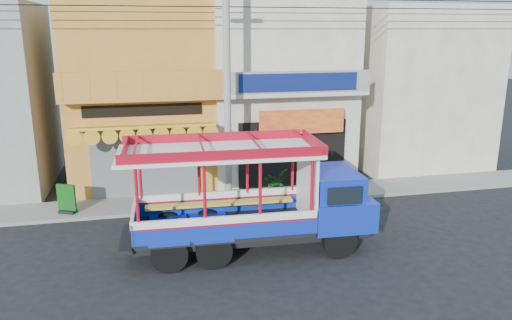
{
  "coord_description": "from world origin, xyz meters",
  "views": [
    {
      "loc": [
        -3.96,
        -14.43,
        6.57
      ],
      "look_at": [
        -0.13,
        2.5,
        1.99
      ],
      "focal_mm": 35.0,
      "sensor_mm": 36.0,
      "label": 1
    }
  ],
  "objects_px": {
    "green_sign": "(67,201)",
    "potted_plant_b": "(305,179)",
    "utility_pole": "(231,73)",
    "potted_plant_a": "(276,182)",
    "songthaew_truck": "(268,197)"
  },
  "relations": [
    {
      "from": "green_sign",
      "to": "potted_plant_b",
      "type": "distance_m",
      "value": 9.24
    },
    {
      "from": "utility_pole",
      "to": "potted_plant_a",
      "type": "xyz_separation_m",
      "value": [
        1.84,
        0.56,
        -4.38
      ]
    },
    {
      "from": "utility_pole",
      "to": "potted_plant_a",
      "type": "bearing_deg",
      "value": 17.0
    },
    {
      "from": "utility_pole",
      "to": "green_sign",
      "type": "xyz_separation_m",
      "value": [
        -6.01,
        0.31,
        -4.46
      ]
    },
    {
      "from": "utility_pole",
      "to": "potted_plant_b",
      "type": "bearing_deg",
      "value": 16.37
    },
    {
      "from": "utility_pole",
      "to": "green_sign",
      "type": "height_order",
      "value": "utility_pole"
    },
    {
      "from": "utility_pole",
      "to": "green_sign",
      "type": "distance_m",
      "value": 7.49
    },
    {
      "from": "potted_plant_a",
      "to": "potted_plant_b",
      "type": "bearing_deg",
      "value": -39.07
    },
    {
      "from": "potted_plant_b",
      "to": "green_sign",
      "type": "bearing_deg",
      "value": 48.27
    },
    {
      "from": "songthaew_truck",
      "to": "green_sign",
      "type": "xyz_separation_m",
      "value": [
        -6.38,
        4.27,
        -1.1
      ]
    },
    {
      "from": "green_sign",
      "to": "potted_plant_b",
      "type": "height_order",
      "value": "green_sign"
    },
    {
      "from": "utility_pole",
      "to": "songthaew_truck",
      "type": "relative_size",
      "value": 3.73
    },
    {
      "from": "potted_plant_b",
      "to": "songthaew_truck",
      "type": "bearing_deg",
      "value": 104.26
    },
    {
      "from": "songthaew_truck",
      "to": "potted_plant_a",
      "type": "xyz_separation_m",
      "value": [
        1.47,
        4.53,
        -1.02
      ]
    },
    {
      "from": "green_sign",
      "to": "potted_plant_a",
      "type": "bearing_deg",
      "value": 1.87
    }
  ]
}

